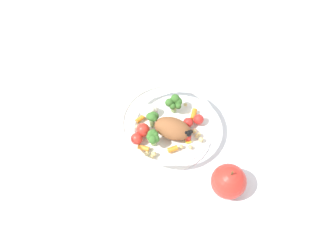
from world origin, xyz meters
TOP-DOWN VIEW (x-y plane):
  - ground_plane at (0.00, 0.00)m, footprint 2.40×2.40m
  - food_container at (0.01, 0.01)m, footprint 0.22×0.22m
  - loose_apple at (0.20, -0.01)m, footprint 0.08×0.08m

SIDE VIEW (x-z plane):
  - ground_plane at x=0.00m, z-range 0.00..0.00m
  - food_container at x=0.01m, z-range 0.00..0.06m
  - loose_apple at x=0.20m, z-range -0.01..0.08m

